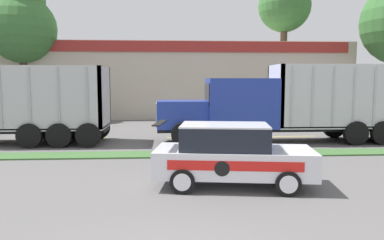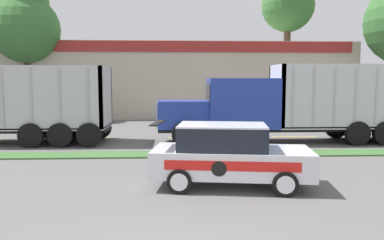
{
  "view_description": "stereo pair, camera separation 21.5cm",
  "coord_description": "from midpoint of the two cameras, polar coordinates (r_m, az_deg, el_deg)",
  "views": [
    {
      "loc": [
        -0.1,
        -4.7,
        2.86
      ],
      "look_at": [
        0.82,
        9.83,
        1.37
      ],
      "focal_mm": 35.0,
      "sensor_mm": 36.0,
      "label": 1
    },
    {
      "loc": [
        0.11,
        -4.72,
        2.86
      ],
      "look_at": [
        0.82,
        9.83,
        1.37
      ],
      "focal_mm": 35.0,
      "sensor_mm": 36.0,
      "label": 2
    }
  ],
  "objects": [
    {
      "name": "dump_truck_lead",
      "position": [
        18.02,
        11.3,
        1.83
      ],
      "size": [
        12.17,
        2.56,
        3.65
      ],
      "color": "black",
      "rests_on": "ground_plane"
    },
    {
      "name": "tree_behind_far_right",
      "position": [
        33.32,
        13.75,
        17.1
      ],
      "size": [
        4.33,
        4.33,
        12.38
      ],
      "color": "brown",
      "rests_on": "ground_plane"
    },
    {
      "name": "rally_car",
      "position": [
        10.34,
        5.37,
        -5.25
      ],
      "size": [
        4.5,
        2.37,
        1.74
      ],
      "color": "silver",
      "rests_on": "ground_plane"
    },
    {
      "name": "grass_verge",
      "position": [
        14.72,
        -3.58,
        -5.24
      ],
      "size": [
        120.0,
        1.26,
        0.06
      ],
      "primitive_type": "cube",
      "color": "#3D6633",
      "rests_on": "ground_plane"
    },
    {
      "name": "tree_behind_centre",
      "position": [
        30.27,
        -24.73,
        13.37
      ],
      "size": [
        4.87,
        4.87,
        10.28
      ],
      "color": "brown",
      "rests_on": "ground_plane"
    },
    {
      "name": "centre_line_5",
      "position": [
        19.31,
        -0.59,
        -2.64
      ],
      "size": [
        2.4,
        0.14,
        0.01
      ],
      "primitive_type": "cube",
      "color": "yellow",
      "rests_on": "ground_plane"
    },
    {
      "name": "centre_line_4",
      "position": [
        19.78,
        -16.43,
        -2.68
      ],
      "size": [
        2.4,
        0.14,
        0.01
      ],
      "primitive_type": "cube",
      "color": "yellow",
      "rests_on": "ground_plane"
    },
    {
      "name": "centre_line_6",
      "position": [
        20.32,
        14.81,
        -2.41
      ],
      "size": [
        2.4,
        0.14,
        0.01
      ],
      "primitive_type": "cube",
      "color": "yellow",
      "rests_on": "ground_plane"
    },
    {
      "name": "store_building_backdrop",
      "position": [
        34.14,
        -3.95,
        6.01
      ],
      "size": [
        29.02,
        12.1,
        5.9
      ],
      "color": "#BCB29E",
      "rests_on": "ground_plane"
    },
    {
      "name": "traffic_cone",
      "position": [
        12.7,
        16.17,
        -6.0
      ],
      "size": [
        0.52,
        0.52,
        0.62
      ],
      "color": "black",
      "rests_on": "ground_plane"
    }
  ]
}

